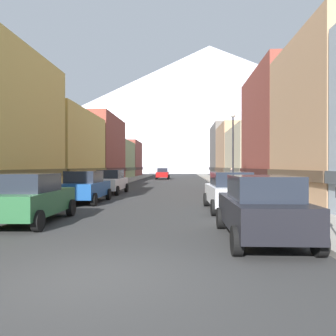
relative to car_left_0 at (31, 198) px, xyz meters
The scene contains 22 objects.
ground_plane 6.91m from the car_left_0, 56.35° to the right, with size 400.00×400.00×0.00m, color #303030.
sidewalk_left 29.41m from the car_left_0, 94.78° to the left, with size 2.50×100.00×0.15m, color gray.
sidewalk_right 30.98m from the car_left_0, 71.07° to the left, with size 2.50×100.00×0.15m, color gray.
storefront_left_2 22.30m from the car_left_0, 111.15° to the left, with size 8.87×12.72×7.46m.
storefront_left_3 35.11m from the car_left_0, 103.26° to the left, with size 8.93×13.14×8.93m.
storefront_left_4 46.54m from the car_left_0, 99.17° to the left, with size 7.72×10.59×6.43m.
storefront_left_5 57.64m from the car_left_0, 98.58° to the left, with size 10.08×10.73×7.26m.
storefront_right_2 23.19m from the car_left_0, 46.04° to the left, with size 9.43×10.83×9.97m.
storefront_right_3 33.08m from the car_left_0, 60.71° to the left, with size 9.99×12.88×6.75m.
storefront_right_4 44.94m from the car_left_0, 69.26° to the left, with size 9.45×12.83×8.60m.
storefront_right_5 57.31m from the car_left_0, 74.34° to the left, with size 8.56×13.28×10.27m.
car_left_0 is the anchor object (origin of this frame).
car_left_1 6.65m from the car_left_0, 90.02° to the left, with size 2.06×4.40×1.78m.
car_left_2 12.89m from the car_left_0, 90.00° to the left, with size 2.16×4.45×1.78m.
car_right_0 7.99m from the car_left_0, 17.93° to the right, with size 2.06×4.40×1.78m.
car_right_1 8.43m from the car_left_0, 25.67° to the left, with size 2.17×4.45×1.78m.
car_driving_0 41.16m from the car_left_0, 86.94° to the left, with size 2.06×4.40×1.78m.
potted_plant_0 15.53m from the car_left_0, 45.95° to the left, with size 0.68×0.68×1.04m.
potted_plant_1 13.72m from the car_left_0, 38.07° to the left, with size 0.70×0.70×0.99m.
pedestrian_0 22.22m from the car_left_0, 63.11° to the left, with size 0.36×0.36×1.75m.
streetlamp_right 16.24m from the car_left_0, 55.00° to the left, with size 0.36×0.36×5.86m.
mountain_backdrop 260.20m from the car_left_0, 84.05° to the left, with size 352.23×352.23×98.46m, color silver.
Camera 1 is at (1.66, -5.91, 2.03)m, focal length 35.43 mm.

